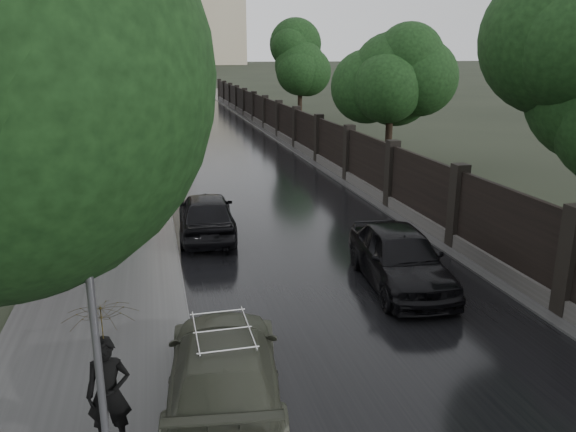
# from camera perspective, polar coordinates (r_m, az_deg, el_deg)

# --- Properties ---
(road) EXTENTS (8.00, 420.00, 0.02)m
(road) POSITION_cam_1_polar(r_m,az_deg,el_deg) (195.30, -12.82, 14.11)
(road) COLOR black
(road) RESTS_ON ground
(sidewalk_left) EXTENTS (4.00, 420.00, 0.16)m
(sidewalk_left) POSITION_cam_1_polar(r_m,az_deg,el_deg) (195.25, -14.63, 14.01)
(sidewalk_left) COLOR #2D2D2D
(sidewalk_left) RESTS_ON ground
(verge_right) EXTENTS (3.00, 420.00, 0.08)m
(verge_right) POSITION_cam_1_polar(r_m,az_deg,el_deg) (195.50, -11.16, 14.22)
(verge_right) COLOR #2D2D2D
(verge_right) RESTS_ON ground
(fence_right) EXTENTS (0.45, 75.72, 2.70)m
(fence_right) POSITION_cam_1_polar(r_m,az_deg,el_deg) (38.60, 0.09, 8.87)
(fence_right) COLOR #383533
(fence_right) RESTS_ON ground
(tree_left_far) EXTENTS (4.25, 4.25, 7.39)m
(tree_left_far) POSITION_cam_1_polar(r_m,az_deg,el_deg) (35.33, -19.97, 14.14)
(tree_left_far) COLOR black
(tree_left_far) RESTS_ON ground
(tree_right_b) EXTENTS (4.08, 4.08, 7.01)m
(tree_right_b) POSITION_cam_1_polar(r_m,az_deg,el_deg) (29.73, 10.50, 14.03)
(tree_right_b) COLOR black
(tree_right_b) RESTS_ON ground
(tree_right_c) EXTENTS (4.08, 4.08, 7.01)m
(tree_right_c) POSITION_cam_1_polar(r_m,az_deg,el_deg) (46.75, 1.24, 15.00)
(tree_right_c) COLOR black
(tree_right_c) RESTS_ON ground
(lamp_post) EXTENTS (0.25, 0.12, 5.11)m
(lamp_post) POSITION_cam_1_polar(r_m,az_deg,el_deg) (7.47, -19.04, -10.89)
(lamp_post) COLOR #59595E
(lamp_post) RESTS_ON ground
(traffic_light) EXTENTS (0.16, 0.32, 4.00)m
(traffic_light) POSITION_cam_1_polar(r_m,az_deg,el_deg) (30.36, -13.34, 9.07)
(traffic_light) COLOR #59595E
(traffic_light) RESTS_ON ground
(volga_sedan) EXTENTS (2.54, 5.01, 1.39)m
(volga_sedan) POSITION_cam_1_polar(r_m,az_deg,el_deg) (10.15, -6.52, -15.15)
(volga_sedan) COLOR #404336
(volga_sedan) RESTS_ON ground
(hatchback_left) EXTENTS (2.08, 4.64, 1.55)m
(hatchback_left) POSITION_cam_1_polar(r_m,az_deg,el_deg) (18.98, -8.29, 0.20)
(hatchback_left) COLOR black
(hatchback_left) RESTS_ON ground
(car_right_near) EXTENTS (2.31, 4.85, 1.60)m
(car_right_near) POSITION_cam_1_polar(r_m,az_deg,el_deg) (15.08, 11.32, -4.11)
(car_right_near) COLOR black
(car_right_near) RESTS_ON ground
(pedestrian_umbrella) EXTENTS (1.12, 1.14, 2.84)m
(pedestrian_umbrella) POSITION_cam_1_polar(r_m,az_deg,el_deg) (8.72, -18.31, -11.36)
(pedestrian_umbrella) COLOR black
(pedestrian_umbrella) RESTS_ON sidewalk_left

